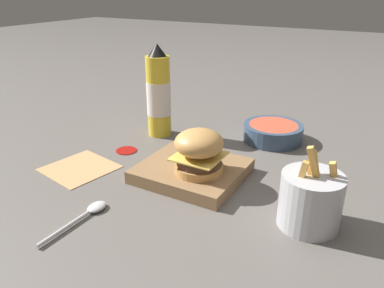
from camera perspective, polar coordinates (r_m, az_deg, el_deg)
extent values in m
plane|color=#5B5651|center=(0.84, -3.46, -4.47)|extent=(6.00, 6.00, 0.00)
cube|color=olive|center=(0.82, 0.00, -4.10)|extent=(0.22, 0.20, 0.03)
cylinder|color=tan|center=(0.78, 1.05, -3.64)|extent=(0.10, 0.10, 0.02)
cylinder|color=#4C3323|center=(0.77, 1.06, -2.51)|extent=(0.09, 0.09, 0.02)
cube|color=#EAC656|center=(0.77, 1.07, -1.84)|extent=(0.10, 0.10, 0.00)
ellipsoid|color=tan|center=(0.76, 1.08, 0.16)|extent=(0.10, 0.10, 0.06)
cylinder|color=yellow|center=(1.02, -5.10, 7.21)|extent=(0.06, 0.06, 0.22)
cylinder|color=white|center=(1.02, -5.09, 6.97)|extent=(0.07, 0.07, 0.09)
cone|color=black|center=(0.99, -5.36, 14.12)|extent=(0.05, 0.05, 0.03)
cylinder|color=#B7B7BC|center=(0.68, 17.59, -8.22)|extent=(0.11, 0.11, 0.10)
cube|color=gold|center=(0.66, 17.64, -4.80)|extent=(0.02, 0.02, 0.07)
cube|color=gold|center=(0.65, 18.36, -4.53)|extent=(0.03, 0.03, 0.08)
cube|color=gold|center=(0.67, 20.86, -5.08)|extent=(0.02, 0.02, 0.07)
cube|color=gold|center=(0.65, 18.32, -4.10)|extent=(0.04, 0.02, 0.09)
cube|color=gold|center=(0.65, 16.22, -5.19)|extent=(0.02, 0.01, 0.07)
cylinder|color=#384C66|center=(1.02, 12.22, 1.73)|extent=(0.16, 0.16, 0.05)
cylinder|color=#CC4C33|center=(1.02, 12.31, 2.76)|extent=(0.13, 0.13, 0.01)
cylinder|color=silver|center=(0.69, -18.85, -12.04)|extent=(0.01, 0.11, 0.01)
ellipsoid|color=silver|center=(0.73, -14.31, -9.26)|extent=(0.03, 0.04, 0.01)
cylinder|color=#9E140F|center=(0.96, -9.97, -0.93)|extent=(0.05, 0.05, 0.00)
cube|color=tan|center=(0.90, -16.76, -3.50)|extent=(0.17, 0.17, 0.00)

